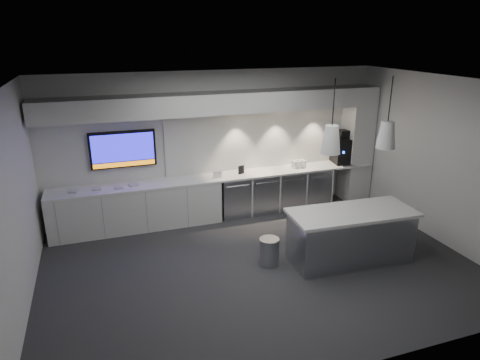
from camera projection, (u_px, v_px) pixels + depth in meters
name	position (u px, v px, depth m)	size (l,w,h in m)	color
floor	(260.00, 266.00, 7.15)	(7.00, 7.00, 0.00)	#2C2C2F
ceiling	(263.00, 83.00, 6.17)	(7.00, 7.00, 0.00)	black
wall_back	(217.00, 144.00, 8.89)	(7.00, 7.00, 0.00)	silver
wall_front	(350.00, 256.00, 4.42)	(7.00, 7.00, 0.00)	silver
wall_left	(12.00, 210.00, 5.59)	(7.00, 7.00, 0.00)	silver
wall_right	(441.00, 161.00, 7.73)	(7.00, 7.00, 0.00)	silver
back_counter	(222.00, 177.00, 8.81)	(6.80, 0.65, 0.04)	white
left_base_cabinets	(137.00, 208.00, 8.42)	(3.30, 0.63, 0.86)	silver
fridge_unit_a	(233.00, 196.00, 9.03)	(0.60, 0.61, 0.85)	#9C9FA4
fridge_unit_b	(261.00, 192.00, 9.22)	(0.60, 0.61, 0.85)	#9C9FA4
fridge_unit_c	(288.00, 189.00, 9.42)	(0.60, 0.61, 0.85)	#9C9FA4
fridge_unit_d	(313.00, 186.00, 9.61)	(0.60, 0.61, 0.85)	#9C9FA4
backsplash	(271.00, 137.00, 9.23)	(4.60, 0.03, 1.30)	silver
soffit	(220.00, 103.00, 8.33)	(6.90, 0.60, 0.40)	silver
column	(357.00, 144.00, 9.67)	(0.55, 0.55, 2.60)	silver
wall_tv	(123.00, 149.00, 8.25)	(1.25, 0.07, 0.72)	black
island	(350.00, 235.00, 7.22)	(2.15, 1.01, 0.89)	#9C9FA4
bin	(269.00, 251.00, 7.14)	(0.33, 0.33, 0.47)	#9C9FA4
coffee_machine	(343.00, 149.00, 9.60)	(0.47, 0.63, 0.75)	black
sign_black	(241.00, 170.00, 8.90)	(0.14, 0.02, 0.18)	black
sign_white	(217.00, 175.00, 8.65)	(0.18, 0.02, 0.14)	white
cup_cluster	(299.00, 164.00, 9.31)	(0.30, 0.19, 0.16)	silver
tray_a	(73.00, 192.00, 7.89)	(0.16, 0.16, 0.03)	#B3B3B3
tray_b	(97.00, 189.00, 8.03)	(0.16, 0.16, 0.03)	#B3B3B3
tray_c	(119.00, 187.00, 8.11)	(0.16, 0.16, 0.03)	#B3B3B3
tray_d	(134.00, 185.00, 8.24)	(0.16, 0.16, 0.03)	#B3B3B3
pendant_left	(331.00, 139.00, 6.51)	(0.31, 0.31, 1.14)	silver
pendant_right	(386.00, 135.00, 6.82)	(0.31, 0.31, 1.14)	silver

